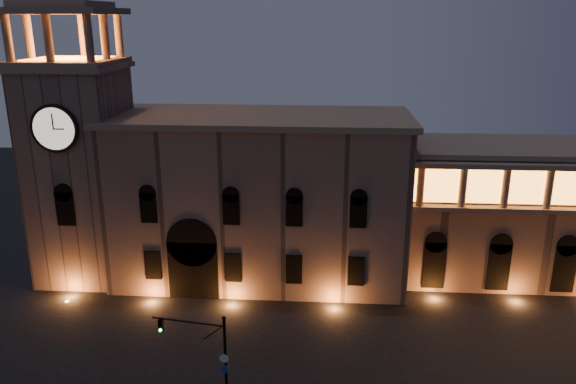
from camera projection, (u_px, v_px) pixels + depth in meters
name	position (u px, v px, depth m)	size (l,w,h in m)	color
government_building	(259.00, 198.00, 58.94)	(30.80, 12.80, 17.60)	#795E4F
clock_tower	(81.00, 163.00, 58.13)	(9.80, 9.80, 32.40)	#795E4F
traffic_light	(213.00, 361.00, 39.11)	(5.55, 1.20, 7.69)	black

